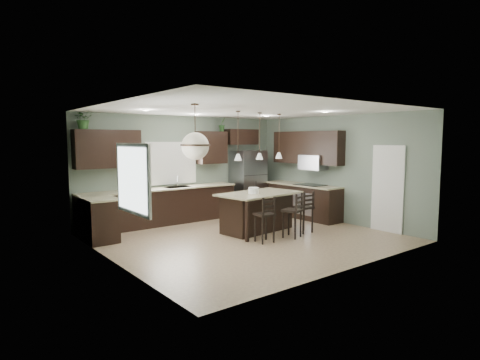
% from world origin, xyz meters
% --- Properties ---
extents(ground, '(6.00, 6.00, 0.00)m').
position_xyz_m(ground, '(0.00, 0.00, 0.00)').
color(ground, '#9E8466').
rests_on(ground, ground).
extents(pantry_door, '(0.04, 0.82, 2.04)m').
position_xyz_m(pantry_door, '(2.98, -1.55, 1.02)').
color(pantry_door, white).
rests_on(pantry_door, ground).
extents(window_back, '(1.35, 0.02, 1.00)m').
position_xyz_m(window_back, '(-0.40, 2.73, 1.55)').
color(window_back, white).
rests_on(window_back, room_shell).
extents(window_left, '(0.02, 1.10, 1.00)m').
position_xyz_m(window_left, '(-2.98, -0.80, 1.55)').
color(window_left, white).
rests_on(window_left, room_shell).
extents(left_return_cabs, '(0.60, 0.90, 0.90)m').
position_xyz_m(left_return_cabs, '(-2.70, 1.70, 0.45)').
color(left_return_cabs, black).
rests_on(left_return_cabs, ground).
extents(left_return_countertop, '(0.66, 0.96, 0.04)m').
position_xyz_m(left_return_countertop, '(-2.68, 1.70, 0.92)').
color(left_return_countertop, '#BEB590').
rests_on(left_return_countertop, left_return_cabs).
extents(back_lower_cabs, '(4.20, 0.60, 0.90)m').
position_xyz_m(back_lower_cabs, '(-0.85, 2.45, 0.45)').
color(back_lower_cabs, black).
rests_on(back_lower_cabs, ground).
extents(back_countertop, '(4.20, 0.66, 0.04)m').
position_xyz_m(back_countertop, '(-0.85, 2.43, 0.92)').
color(back_countertop, '#BEB590').
rests_on(back_countertop, back_lower_cabs).
extents(sink_inset, '(0.70, 0.45, 0.01)m').
position_xyz_m(sink_inset, '(-0.40, 2.43, 0.94)').
color(sink_inset, gray).
rests_on(sink_inset, back_countertop).
extents(faucet, '(0.02, 0.02, 0.28)m').
position_xyz_m(faucet, '(-0.40, 2.40, 1.08)').
color(faucet, silver).
rests_on(faucet, back_countertop).
extents(back_upper_left, '(1.55, 0.34, 0.90)m').
position_xyz_m(back_upper_left, '(-2.15, 2.58, 1.95)').
color(back_upper_left, black).
rests_on(back_upper_left, room_shell).
extents(back_upper_right, '(0.85, 0.34, 0.90)m').
position_xyz_m(back_upper_right, '(0.80, 2.58, 1.95)').
color(back_upper_right, black).
rests_on(back_upper_right, room_shell).
extents(fridge_header, '(1.05, 0.34, 0.45)m').
position_xyz_m(fridge_header, '(1.85, 2.58, 2.25)').
color(fridge_header, black).
rests_on(fridge_header, room_shell).
extents(right_lower_cabs, '(0.60, 2.35, 0.90)m').
position_xyz_m(right_lower_cabs, '(2.70, 0.87, 0.45)').
color(right_lower_cabs, black).
rests_on(right_lower_cabs, ground).
extents(right_countertop, '(0.66, 2.35, 0.04)m').
position_xyz_m(right_countertop, '(2.68, 0.87, 0.92)').
color(right_countertop, '#BEB590').
rests_on(right_countertop, right_lower_cabs).
extents(cooktop, '(0.58, 0.75, 0.02)m').
position_xyz_m(cooktop, '(2.68, 0.60, 0.94)').
color(cooktop, black).
rests_on(cooktop, right_countertop).
extents(wall_oven_front, '(0.01, 0.72, 0.60)m').
position_xyz_m(wall_oven_front, '(2.40, 0.60, 0.45)').
color(wall_oven_front, gray).
rests_on(wall_oven_front, right_lower_cabs).
extents(right_upper_cabs, '(0.34, 2.35, 0.90)m').
position_xyz_m(right_upper_cabs, '(2.83, 0.87, 1.95)').
color(right_upper_cabs, black).
rests_on(right_upper_cabs, room_shell).
extents(microwave, '(0.40, 0.75, 0.40)m').
position_xyz_m(microwave, '(2.78, 0.60, 1.55)').
color(microwave, gray).
rests_on(microwave, right_upper_cabs).
extents(refrigerator, '(0.90, 0.74, 1.85)m').
position_xyz_m(refrigerator, '(1.94, 2.39, 0.93)').
color(refrigerator, gray).
rests_on(refrigerator, ground).
extents(kitchen_island, '(2.07, 1.33, 0.92)m').
position_xyz_m(kitchen_island, '(0.61, 0.32, 0.46)').
color(kitchen_island, black).
rests_on(kitchen_island, ground).
extents(serving_dish, '(0.24, 0.24, 0.14)m').
position_xyz_m(serving_dish, '(0.41, 0.29, 0.99)').
color(serving_dish, white).
rests_on(serving_dish, kitchen_island).
extents(bar_stool_left, '(0.41, 0.41, 0.98)m').
position_xyz_m(bar_stool_left, '(0.03, -0.53, 0.49)').
color(bar_stool_left, black).
rests_on(bar_stool_left, ground).
extents(bar_stool_center, '(0.48, 0.48, 1.00)m').
position_xyz_m(bar_stool_center, '(0.78, -0.60, 0.50)').
color(bar_stool_center, black).
rests_on(bar_stool_center, ground).
extents(bar_stool_right, '(0.38, 0.38, 0.98)m').
position_xyz_m(bar_stool_right, '(1.35, -0.41, 0.49)').
color(bar_stool_right, black).
rests_on(bar_stool_right, ground).
extents(pendant_left, '(0.17, 0.17, 1.10)m').
position_xyz_m(pendant_left, '(-0.08, 0.24, 2.25)').
color(pendant_left, white).
rests_on(pendant_left, room_shell).
extents(pendant_center, '(0.17, 0.17, 1.10)m').
position_xyz_m(pendant_center, '(0.61, 0.32, 2.25)').
color(pendant_center, white).
rests_on(pendant_center, room_shell).
extents(pendant_right, '(0.17, 0.17, 1.10)m').
position_xyz_m(pendant_right, '(1.31, 0.40, 2.25)').
color(pendant_right, white).
rests_on(pendant_right, room_shell).
extents(chandelier, '(0.53, 0.53, 1.00)m').
position_xyz_m(chandelier, '(-1.72, -0.64, 2.30)').
color(chandelier, beige).
rests_on(chandelier, room_shell).
extents(plant_back_left, '(0.53, 0.49, 0.48)m').
position_xyz_m(plant_back_left, '(-2.69, 2.55, 2.64)').
color(plant_back_left, '#274D22').
rests_on(plant_back_left, back_upper_left).
extents(plant_back_right, '(0.27, 0.25, 0.40)m').
position_xyz_m(plant_back_right, '(1.13, 2.55, 2.60)').
color(plant_back_right, '#2C5927').
rests_on(plant_back_right, back_upper_right).
extents(room_shell, '(6.00, 6.00, 6.00)m').
position_xyz_m(room_shell, '(0.00, 0.00, 1.70)').
color(room_shell, slate).
rests_on(room_shell, ground).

